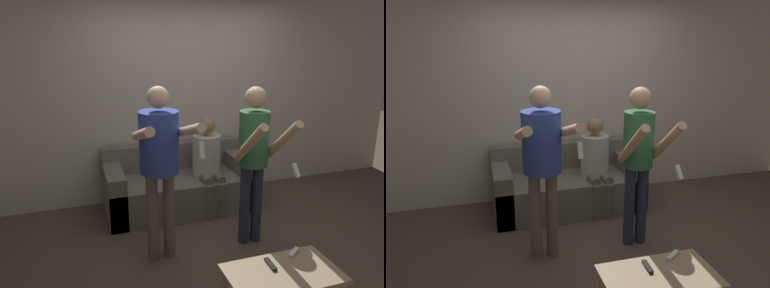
# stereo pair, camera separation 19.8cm
# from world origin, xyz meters

# --- Properties ---
(ground_plane) EXTENTS (14.00, 14.00, 0.00)m
(ground_plane) POSITION_xyz_m (0.00, 0.00, 0.00)
(ground_plane) COLOR brown
(wall_back) EXTENTS (6.40, 0.06, 2.70)m
(wall_back) POSITION_xyz_m (0.00, 1.67, 1.35)
(wall_back) COLOR beige
(wall_back) RESTS_ON ground_plane
(couch) EXTENTS (1.78, 0.81, 0.76)m
(couch) POSITION_xyz_m (-0.22, 1.23, 0.27)
(couch) COLOR slate
(couch) RESTS_ON ground_plane
(person_standing_left) EXTENTS (0.47, 0.77, 1.66)m
(person_standing_left) POSITION_xyz_m (-0.69, 0.21, 1.05)
(person_standing_left) COLOR #6B6051
(person_standing_left) RESTS_ON ground_plane
(person_standing_right) EXTENTS (0.41, 0.69, 1.61)m
(person_standing_right) POSITION_xyz_m (0.25, 0.20, 0.99)
(person_standing_right) COLOR #282D47
(person_standing_right) RESTS_ON ground_plane
(person_seated) EXTENTS (0.34, 0.54, 1.14)m
(person_seated) POSITION_xyz_m (0.11, 1.08, 0.63)
(person_seated) COLOR #6B6051
(person_seated) RESTS_ON ground_plane
(coffee_table) EXTENTS (0.83, 0.48, 0.42)m
(coffee_table) POSITION_xyz_m (-0.05, -0.87, 0.37)
(coffee_table) COLOR tan
(coffee_table) RESTS_ON ground_plane
(remote_near) EXTENTS (0.04, 0.15, 0.02)m
(remote_near) POSITION_xyz_m (-0.10, -0.77, 0.43)
(remote_near) COLOR black
(remote_near) RESTS_ON coffee_table
(remote_far) EXTENTS (0.14, 0.12, 0.02)m
(remote_far) POSITION_xyz_m (0.16, -0.69, 0.43)
(remote_far) COLOR white
(remote_far) RESTS_ON coffee_table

